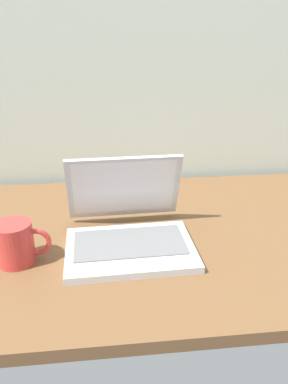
{
  "coord_description": "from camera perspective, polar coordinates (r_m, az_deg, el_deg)",
  "views": [
    {
      "loc": [
        -0.14,
        -0.88,
        0.54
      ],
      "look_at": [
        -0.04,
        0.0,
        0.15
      ],
      "focal_mm": 35.57,
      "sensor_mm": 36.0,
      "label": 1
    }
  ],
  "objects": [
    {
      "name": "laptop",
      "position": [
        0.96,
        -2.42,
        -5.21
      ],
      "size": [
        0.32,
        0.3,
        0.21
      ],
      "color": "silver",
      "rests_on": "desk"
    },
    {
      "name": "desk",
      "position": [
        1.03,
        2.43,
        -6.75
      ],
      "size": [
        1.6,
        0.76,
        0.03
      ],
      "color": "brown",
      "rests_on": "ground"
    },
    {
      "name": "coffee_mug",
      "position": [
        0.93,
        -18.61,
        -7.26
      ],
      "size": [
        0.13,
        0.09,
        0.1
      ],
      "color": "red",
      "rests_on": "desk"
    }
  ]
}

